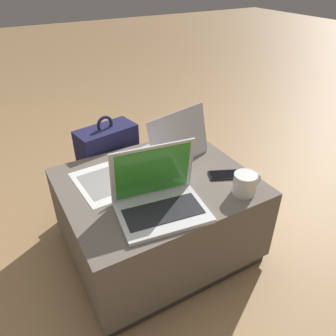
% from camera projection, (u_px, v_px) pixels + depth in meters
% --- Properties ---
extents(ground_plane, '(14.00, 14.00, 0.00)m').
position_uv_depth(ground_plane, '(158.00, 246.00, 1.62)').
color(ground_plane, tan).
extents(ottoman, '(0.80, 0.67, 0.40)m').
position_uv_depth(ottoman, '(158.00, 216.00, 1.52)').
color(ottoman, '#3D3832').
rests_on(ottoman, ground_plane).
extents(laptop_near, '(0.36, 0.28, 0.25)m').
position_uv_depth(laptop_near, '(159.00, 198.00, 1.23)').
color(laptop_near, silver).
rests_on(laptop_near, ottoman).
extents(laptop_far, '(0.38, 0.31, 0.24)m').
position_uv_depth(laptop_far, '(170.00, 148.00, 1.55)').
color(laptop_far, silver).
rests_on(laptop_far, ottoman).
extents(cell_phone, '(0.15, 0.12, 0.01)m').
position_uv_depth(cell_phone, '(225.00, 175.00, 1.44)').
color(cell_phone, black).
rests_on(cell_phone, ottoman).
extents(backpack, '(0.33, 0.24, 0.55)m').
position_uv_depth(backpack, '(109.00, 169.00, 1.80)').
color(backpack, '#23234C').
rests_on(backpack, ground_plane).
extents(paper_sheet, '(0.23, 0.31, 0.00)m').
position_uv_depth(paper_sheet, '(103.00, 183.00, 1.40)').
color(paper_sheet, white).
rests_on(paper_sheet, ottoman).
extents(coffee_mug, '(0.13, 0.09, 0.09)m').
position_uv_depth(coffee_mug, '(245.00, 184.00, 1.31)').
color(coffee_mug, white).
rests_on(coffee_mug, ottoman).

